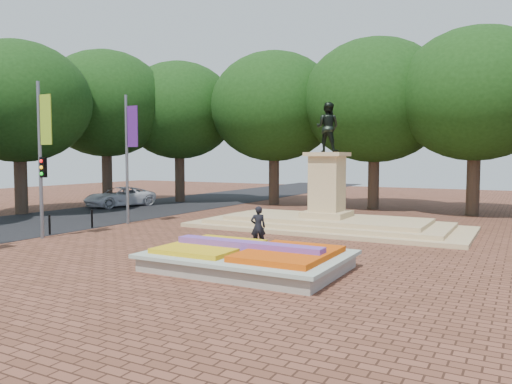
{
  "coord_description": "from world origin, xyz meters",
  "views": [
    {
      "loc": [
        8.88,
        -16.0,
        3.65
      ],
      "look_at": [
        -1.01,
        2.26,
        2.2
      ],
      "focal_mm": 35.0,
      "sensor_mm": 36.0,
      "label": 1
    }
  ],
  "objects": [
    {
      "name": "van",
      "position": [
        -17.48,
        11.48,
        0.72
      ],
      "size": [
        3.75,
        5.66,
        1.45
      ],
      "primitive_type": "imported",
      "rotation": [
        0.0,
        0.0,
        -0.28
      ],
      "color": "silver",
      "rests_on": "ground"
    },
    {
      "name": "tree_row_street",
      "position": [
        -19.5,
        4.67,
        6.39
      ],
      "size": [
        8.4,
        25.4,
        9.98
      ],
      "color": "#36271D",
      "rests_on": "ground"
    },
    {
      "name": "pedestrian",
      "position": [
        -0.56,
        1.62,
        0.84
      ],
      "size": [
        0.73,
        0.69,
        1.68
      ],
      "primitive_type": "imported",
      "rotation": [
        0.0,
        0.0,
        3.79
      ],
      "color": "black",
      "rests_on": "ground"
    },
    {
      "name": "tree_row_back",
      "position": [
        2.33,
        18.0,
        6.67
      ],
      "size": [
        44.8,
        8.8,
        10.43
      ],
      "color": "#36271D",
      "rests_on": "ground"
    },
    {
      "name": "bollard_row",
      "position": [
        -10.7,
        -1.5,
        0.53
      ],
      "size": [
        0.12,
        13.12,
        0.98
      ],
      "color": "black",
      "rests_on": "ground"
    },
    {
      "name": "ground",
      "position": [
        0.0,
        0.0,
        0.0
      ],
      "size": [
        90.0,
        90.0,
        0.0
      ],
      "primitive_type": "plane",
      "color": "brown",
      "rests_on": "ground"
    },
    {
      "name": "banner_poles",
      "position": [
        -10.08,
        -1.31,
        3.88
      ],
      "size": [
        0.88,
        11.17,
        7.0
      ],
      "color": "slate",
      "rests_on": "ground"
    },
    {
      "name": "monument",
      "position": [
        0.0,
        8.0,
        0.88
      ],
      "size": [
        14.0,
        6.0,
        6.4
      ],
      "color": "tan",
      "rests_on": "ground"
    },
    {
      "name": "asphalt_street",
      "position": [
        -15.0,
        5.0,
        0.01
      ],
      "size": [
        9.0,
        90.0,
        0.02
      ],
      "primitive_type": "cube",
      "color": "black",
      "rests_on": "ground"
    },
    {
      "name": "flower_bed",
      "position": [
        1.03,
        -2.0,
        0.38
      ],
      "size": [
        6.3,
        4.3,
        0.91
      ],
      "color": "gray",
      "rests_on": "ground"
    }
  ]
}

